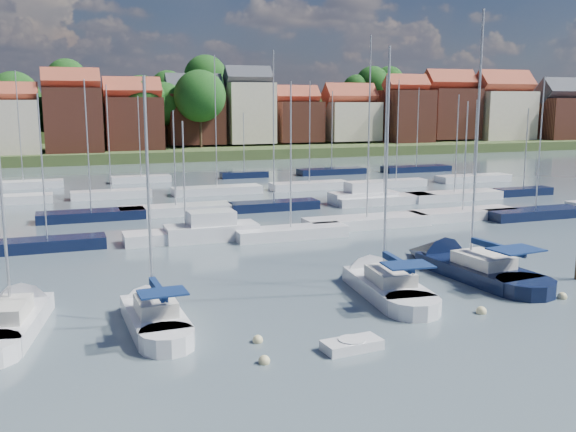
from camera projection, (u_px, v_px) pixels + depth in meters
name	position (u px, v px, depth m)	size (l,w,h in m)	color
ground	(218.00, 199.00, 69.42)	(260.00, 260.00, 0.00)	#46545F
sailboat_left	(152.00, 314.00, 30.93)	(2.78, 9.26, 12.59)	silver
sailboat_centre	(378.00, 282.00, 36.34)	(3.83, 10.85, 14.49)	silver
sailboat_navy	(459.00, 265.00, 40.14)	(4.56, 12.63, 17.07)	black
sailboat_far	(16.00, 317.00, 30.69)	(4.66, 10.73, 13.83)	silver
tender	(352.00, 345.00, 27.46)	(2.67, 1.43, 0.56)	silver
buoy_b	(264.00, 363.00, 26.07)	(0.48, 0.48, 0.48)	beige
buoy_c	(258.00, 342.00, 28.34)	(0.46, 0.46, 0.46)	beige
buoy_d	(481.00, 313.00, 32.18)	(0.52, 0.52, 0.52)	beige
buoy_e	(379.00, 273.00, 39.77)	(0.55, 0.55, 0.55)	#D85914
buoy_f	(562.00, 299.00, 34.56)	(0.50, 0.50, 0.50)	beige
marina_field	(247.00, 201.00, 65.47)	(79.62, 41.41, 15.93)	silver
far_shore_town	(137.00, 125.00, 155.20)	(212.46, 90.00, 22.27)	#3C4A25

